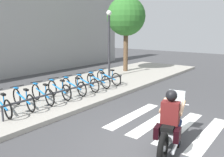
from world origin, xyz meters
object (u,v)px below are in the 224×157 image
Objects in this scene: bicycle_6 at (98,80)px; bicycle_7 at (108,77)px; bicycle_0 at (1,104)px; bicycle_1 at (23,99)px; street_lamp at (109,38)px; bicycle_2 at (42,94)px; bicycle_5 at (87,83)px; tree_near_rack at (126,17)px; motorcycle at (171,129)px; bicycle_3 at (59,89)px; bicycle_4 at (74,86)px; bike_rack at (76,88)px; rider at (171,115)px.

bicycle_7 is (0.77, -0.00, 0.01)m from bicycle_6.
bicycle_0 is 1.01× the size of bicycle_1.
street_lamp is (2.19, 1.09, 1.85)m from bicycle_6.
street_lamp is (5.26, 1.09, 1.84)m from bicycle_2.
tree_near_rack is at bearing 16.11° from bicycle_5.
bicycle_7 is at bearing 52.60° from motorcycle.
bicycle_2 is 0.34× the size of tree_near_rack.
bicycle_0 is 9.62m from tree_near_rack.
motorcycle is at bearing -89.35° from bicycle_2.
bicycle_3 reaches higher than bicycle_6.
bicycle_2 reaches higher than bicycle_6.
bike_rack is (-0.38, -0.56, 0.09)m from bicycle_4.
bicycle_2 reaches higher than bicycle_1.
bicycle_7 is at bearing -0.00° from bicycle_0.
bicycle_4 is at bearing -180.00° from bicycle_5.
street_lamp is at bearing 9.12° from bicycle_0.
bicycle_2 reaches higher than bicycle_5.
bicycle_0 is at bearing 106.99° from rider.
motorcycle is 5.16m from bicycle_4.
rider is at bearing -115.08° from bicycle_5.
motorcycle reaches higher than bicycle_2.
tree_near_rack reaches higher than bicycle_0.
bike_rack is at bearing -163.87° from bicycle_6.
bicycle_4 is at bearing -165.89° from tree_near_rack.
bicycle_2 reaches higher than bicycle_0.
bicycle_2 is 0.98× the size of bicycle_5.
bicycle_6 is at bearing 0.00° from bicycle_0.
bicycle_3 reaches higher than bicycle_5.
bicycle_0 is 1.04× the size of bicycle_6.
bicycle_3 is (0.77, -0.00, 0.01)m from bicycle_2.
bicycle_7 reaches higher than bicycle_1.
bike_rack is (1.17, 4.40, -0.26)m from rider.
motorcycle is 10.29m from tree_near_rack.
bicycle_4 is at bearing 72.60° from rider.
bicycle_1 is at bearing 180.00° from bicycle_6.
motorcycle is at bearing -72.17° from bicycle_0.
tree_near_rack is (3.63, 1.49, 3.06)m from bicycle_7.
bicycle_2 is (0.02, 4.96, -0.35)m from rider.
bicycle_0 is 2.30m from bicycle_3.
bicycle_4 is 6.84m from tree_near_rack.
motorcycle is 5.01m from bicycle_1.
bicycle_5 is at bearing 65.58° from motorcycle.
rider reaches higher than bicycle_1.
tree_near_rack reaches higher than bicycle_7.
bicycle_1 is 3.84m from bicycle_6.
bicycle_0 is 2.74m from bike_rack.
motorcycle is 0.57× the size of street_lamp.
bicycle_6 is (3.84, -0.00, -0.00)m from bicycle_1.
motorcycle is at bearing -121.35° from bicycle_6.
bicycle_5 is (3.84, 0.00, -0.01)m from bicycle_0.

